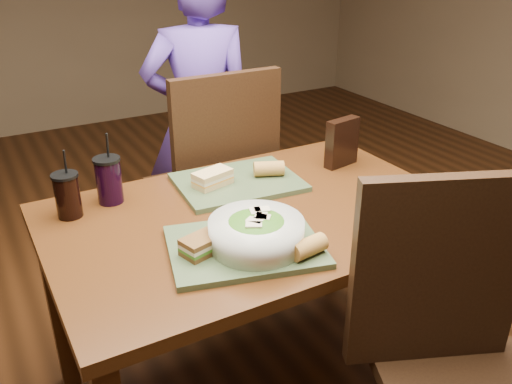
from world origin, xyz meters
TOP-DOWN VIEW (x-y plane):
  - dining_table at (0.00, 0.00)m, footprint 1.30×0.85m
  - chair_near at (0.22, -0.66)m, footprint 0.59×0.61m
  - chair_far at (0.15, 0.62)m, footprint 0.47×0.47m
  - diner at (0.24, 0.98)m, footprint 0.61×0.48m
  - tray_near at (-0.14, -0.18)m, footprint 0.49×0.42m
  - tray_far at (0.05, 0.21)m, footprint 0.45×0.35m
  - salad_bowl at (-0.11, -0.21)m, footprint 0.26×0.26m
  - soup_bowl at (0.41, -0.21)m, footprint 0.19×0.19m
  - sandwich_near at (-0.26, -0.17)m, footprint 0.12×0.10m
  - sandwich_far at (-0.05, 0.22)m, footprint 0.15×0.10m
  - baguette_near at (-0.02, -0.32)m, footprint 0.11×0.07m
  - baguette_far at (0.16, 0.19)m, footprint 0.12×0.09m
  - cup_cola at (-0.52, 0.26)m, footprint 0.08×0.08m
  - cup_berry at (-0.38, 0.30)m, footprint 0.09×0.09m
  - chip_bag at (0.47, 0.18)m, footprint 0.15×0.07m

SIDE VIEW (x-z plane):
  - chair_near at x=0.22m, z-range 0.06..1.10m
  - chair_far at x=0.15m, z-range 0.06..1.13m
  - dining_table at x=0.00m, z-range 0.28..1.03m
  - diner at x=0.24m, z-range 0.00..1.48m
  - tray_near at x=-0.14m, z-range 0.75..0.77m
  - tray_far at x=0.05m, z-range 0.75..0.77m
  - soup_bowl at x=0.41m, z-range 0.75..0.82m
  - sandwich_near at x=-0.26m, z-range 0.77..0.82m
  - baguette_near at x=-0.02m, z-range 0.77..0.82m
  - sandwich_far at x=-0.05m, z-range 0.77..0.82m
  - baguette_far at x=0.16m, z-range 0.77..0.82m
  - salad_bowl at x=-0.11m, z-range 0.77..0.86m
  - cup_cola at x=-0.52m, z-range 0.71..0.93m
  - cup_berry at x=-0.38m, z-range 0.71..0.95m
  - chip_bag at x=0.47m, z-range 0.75..0.93m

